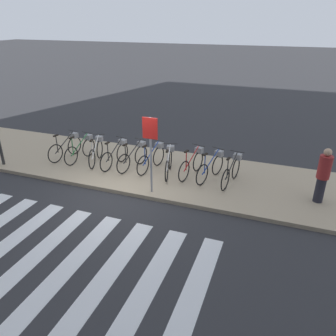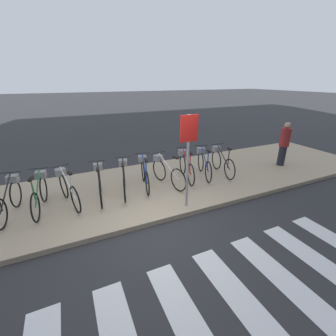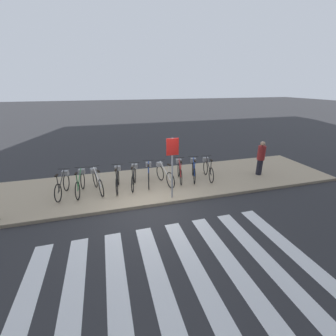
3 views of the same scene
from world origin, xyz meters
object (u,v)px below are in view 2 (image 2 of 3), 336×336
parked_bicycle_1 (40,192)px  parked_bicycle_2 (67,188)px  parked_bicycle_5 (145,173)px  parked_bicycle_9 (221,161)px  parked_bicycle_4 (124,177)px  pedestrian (284,143)px  parked_bicycle_7 (186,165)px  parked_bicycle_3 (100,182)px  parked_bicycle_8 (204,163)px  parked_bicycle_0 (9,198)px  sign_post (188,147)px  parked_bicycle_6 (166,171)px

parked_bicycle_1 → parked_bicycle_2: size_ratio=1.02×
parked_bicycle_5 → parked_bicycle_9: bearing=-1.9°
parked_bicycle_4 → pedestrian: 5.83m
parked_bicycle_7 → parked_bicycle_4: bearing=-176.3°
parked_bicycle_9 → pedestrian: bearing=-7.0°
parked_bicycle_1 → parked_bicycle_3: 1.40m
parked_bicycle_3 → pedestrian: size_ratio=1.01×
parked_bicycle_9 → parked_bicycle_1: bearing=-179.7°
parked_bicycle_4 → parked_bicycle_9: bearing=0.1°
parked_bicycle_3 → parked_bicycle_8: (3.33, 0.13, 0.00)m
parked_bicycle_2 → parked_bicycle_0: bearing=179.8°
parked_bicycle_0 → parked_bicycle_2: same height
parked_bicycle_2 → parked_bicycle_9: bearing=0.4°
parked_bicycle_7 → parked_bicycle_0: bearing=-178.1°
parked_bicycle_0 → parked_bicycle_5: 3.33m
parked_bicycle_0 → sign_post: size_ratio=0.70×
parked_bicycle_1 → parked_bicycle_8: 4.74m
parked_bicycle_6 → sign_post: size_ratio=0.70×
parked_bicycle_4 → parked_bicycle_8: same height
sign_post → parked_bicycle_0: bearing=160.7°
parked_bicycle_0 → parked_bicycle_9: same height
parked_bicycle_2 → parked_bicycle_4: 1.45m
parked_bicycle_1 → sign_post: size_ratio=0.71×
parked_bicycle_7 → pedestrian: size_ratio=0.99×
parked_bicycle_6 → pedestrian: (4.54, -0.25, 0.39)m
parked_bicycle_6 → parked_bicycle_9: bearing=1.4°
parked_bicycle_3 → parked_bicycle_8: size_ratio=1.04×
parked_bicycle_2 → parked_bicycle_5: 2.09m
parked_bicycle_9 → parked_bicycle_8: bearing=173.3°
parked_bicycle_9 → parked_bicycle_2: bearing=-179.6°
parked_bicycle_5 → parked_bicycle_8: 2.03m
parked_bicycle_6 → parked_bicycle_9: size_ratio=0.99×
parked_bicycle_8 → parked_bicycle_0: bearing=-178.9°
pedestrian → sign_post: (-4.59, -1.10, 0.71)m
parked_bicycle_3 → parked_bicycle_5: 1.31m
parked_bicycle_5 → sign_post: size_ratio=0.70×
parked_bicycle_3 → parked_bicycle_6: size_ratio=1.01×
parked_bicycle_3 → parked_bicycle_5: same height
parked_bicycle_2 → parked_bicycle_8: same height
parked_bicycle_1 → parked_bicycle_9: bearing=0.3°
parked_bicycle_0 → parked_bicycle_7: size_ratio=1.01×
parked_bicycle_2 → sign_post: (2.67, -1.37, 1.11)m
parked_bicycle_5 → pedestrian: pedestrian is taller
parked_bicycle_8 → pedestrian: 3.19m
parked_bicycle_2 → parked_bicycle_9: (4.77, 0.04, 0.00)m
parked_bicycle_2 → parked_bicycle_8: 4.12m
parked_bicycle_5 → parked_bicycle_7: (1.39, 0.03, 0.00)m
parked_bicycle_0 → parked_bicycle_9: bearing=0.3°
parked_bicycle_0 → parked_bicycle_8: size_ratio=1.03×
parked_bicycle_4 → parked_bicycle_5: size_ratio=0.99×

